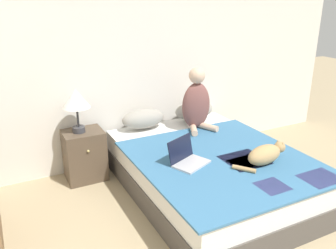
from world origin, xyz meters
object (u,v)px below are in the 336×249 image
nightstand (85,155)px  pillow_far (194,110)px  laptop_open (188,158)px  pillow_near (143,119)px  table_lamp (76,101)px  bed (210,172)px  cat_tabby (265,154)px  person_sitting (196,103)px

nightstand → pillow_far: bearing=0.9°
pillow_far → laptop_open: 1.25m
pillow_near → table_lamp: 0.83m
laptop_open → bed: bearing=-2.7°
laptop_open → nightstand: laptop_open is taller
bed → nightstand: size_ratio=3.75×
pillow_near → cat_tabby: 1.50m
pillow_far → cat_tabby: 1.36m
pillow_near → cat_tabby: pillow_near is taller
pillow_near → laptop_open: 1.04m
pillow_near → laptop_open: laptop_open is taller
bed → nightstand: (-1.07, 0.89, 0.05)m
pillow_near → person_sitting: size_ratio=0.72×
pillow_far → table_lamp: table_lamp is taller
pillow_far → cat_tabby: pillow_far is taller
cat_tabby → table_lamp: (-1.40, 1.34, 0.35)m
bed → pillow_near: pillow_near is taller
table_lamp → pillow_near: bearing=1.8°
laptop_open → table_lamp: 1.32m
person_sitting → cat_tabby: person_sitting is taller
pillow_near → pillow_far: 0.69m
bed → person_sitting: 0.85m
pillow_far → laptop_open: laptop_open is taller
pillow_near → cat_tabby: bearing=-64.8°
bed → table_lamp: (-1.10, 0.88, 0.68)m
bed → person_sitting: size_ratio=2.97×
laptop_open → table_lamp: (-0.76, 1.02, 0.39)m
bed → nightstand: nightstand is taller
table_lamp → nightstand: bearing=2.6°
laptop_open → nightstand: 1.27m
bed → pillow_near: 1.03m
nightstand → person_sitting: bearing=-11.7°
laptop_open → cat_tabby: bearing=-50.0°
pillow_near → laptop_open: size_ratio=1.27×
pillow_near → person_sitting: (0.54, -0.28, 0.19)m
cat_tabby → table_lamp: bearing=129.0°
person_sitting → nightstand: size_ratio=1.26×
bed → cat_tabby: (0.30, -0.45, 0.33)m
pillow_near → cat_tabby: (0.64, -1.36, -0.02)m
pillow_far → person_sitting: size_ratio=0.72×
table_lamp → pillow_far: bearing=0.9°
pillow_near → nightstand: bearing=-178.3°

